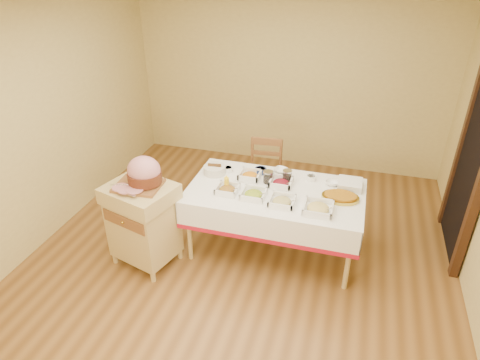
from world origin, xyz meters
name	(u,v)px	position (x,y,z in m)	size (l,w,h in m)	color
room_shell	(240,152)	(0.00, 0.00, 1.30)	(5.00, 5.00, 5.00)	brown
doorway	(474,158)	(2.20, 0.90, 1.11)	(0.09, 1.10, 2.20)	black
dining_table	(275,203)	(0.30, 0.30, 0.60)	(1.82, 1.02, 0.76)	tan
butcher_cart	(143,220)	(-0.96, -0.28, 0.52)	(0.77, 0.70, 0.92)	tan
dining_chair	(264,176)	(0.00, 1.06, 0.48)	(0.45, 0.43, 0.93)	brown
ham_on_board	(143,174)	(-0.91, -0.24, 1.05)	(0.47, 0.45, 0.31)	brown
serving_dish_a	(227,189)	(-0.17, 0.12, 0.79)	(0.23, 0.22, 0.10)	white
serving_dish_b	(253,194)	(0.11, 0.11, 0.79)	(0.24, 0.24, 0.10)	white
serving_dish_c	(282,201)	(0.42, 0.06, 0.79)	(0.25, 0.25, 0.10)	white
serving_dish_d	(318,208)	(0.77, 0.03, 0.79)	(0.28, 0.28, 0.11)	white
serving_dish_e	(250,175)	(-0.02, 0.47, 0.79)	(0.24, 0.23, 0.11)	white
serving_dish_f	(281,183)	(0.33, 0.41, 0.79)	(0.24, 0.23, 0.11)	white
small_bowl_left	(228,169)	(-0.30, 0.56, 0.79)	(0.11, 0.11, 0.05)	white
small_bowl_mid	(261,170)	(0.06, 0.63, 0.79)	(0.13, 0.13, 0.06)	navy
small_bowl_right	(311,177)	(0.62, 0.62, 0.79)	(0.11, 0.11, 0.05)	white
bowl_white_imported	(281,170)	(0.27, 0.71, 0.78)	(0.15, 0.15, 0.04)	white
bowl_small_imported	(332,183)	(0.85, 0.58, 0.78)	(0.14, 0.14, 0.04)	white
preserve_jar_left	(268,178)	(0.19, 0.43, 0.82)	(0.11, 0.11, 0.14)	silver
preserve_jar_right	(287,176)	(0.38, 0.52, 0.82)	(0.10, 0.10, 0.13)	silver
mustard_bottle	(227,183)	(-0.20, 0.19, 0.83)	(0.05, 0.05, 0.16)	yellow
bread_basket	(215,170)	(-0.43, 0.47, 0.81)	(0.25, 0.25, 0.11)	silver
plate_stack	(350,184)	(1.04, 0.58, 0.80)	(0.25, 0.25, 0.07)	white
brass_platter	(340,197)	(0.96, 0.32, 0.78)	(0.38, 0.27, 0.05)	gold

